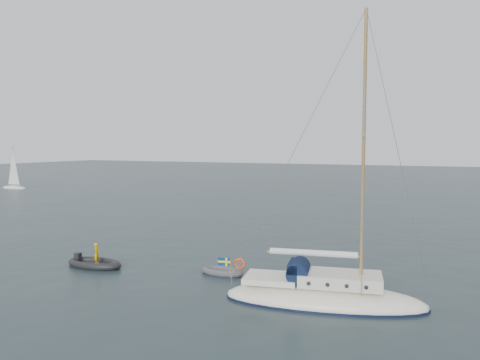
% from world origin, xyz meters
% --- Properties ---
extents(ground, '(300.00, 300.00, 0.00)m').
position_xyz_m(ground, '(0.00, 0.00, 0.00)').
color(ground, black).
rests_on(ground, ground).
extents(sailboat, '(9.79, 2.93, 13.94)m').
position_xyz_m(sailboat, '(3.03, -2.54, 1.05)').
color(sailboat, white).
rests_on(sailboat, ground).
extents(dinghy, '(2.61, 1.18, 0.37)m').
position_xyz_m(dinghy, '(-3.52, -0.09, 0.16)').
color(dinghy, '#505056').
rests_on(dinghy, ground).
extents(rib, '(3.77, 1.71, 1.48)m').
position_xyz_m(rib, '(-11.34, -1.84, 0.23)').
color(rib, black).
rests_on(rib, ground).
extents(distant_yacht_a, '(5.60, 2.99, 7.42)m').
position_xyz_m(distant_yacht_a, '(-59.20, 31.82, 3.17)').
color(distant_yacht_a, silver).
rests_on(distant_yacht_a, ground).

